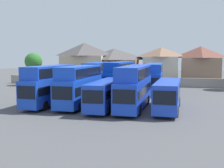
% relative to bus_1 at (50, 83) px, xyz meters
% --- Properties ---
extents(ground, '(140.00, 140.00, 0.00)m').
position_rel_bus_1_xyz_m(ground, '(7.25, 17.78, -2.78)').
color(ground, '#4C4C4F').
extents(depot_boundary_wall, '(56.00, 0.50, 1.80)m').
position_rel_bus_1_xyz_m(depot_boundary_wall, '(7.25, 24.16, -1.88)').
color(depot_boundary_wall, gray).
rests_on(depot_boundary_wall, ground).
extents(bus_1, '(2.98, 10.44, 4.93)m').
position_rel_bus_1_xyz_m(bus_1, '(0.00, 0.00, 0.00)').
color(bus_1, blue).
rests_on(bus_1, ground).
extents(bus_2, '(2.86, 10.17, 4.92)m').
position_rel_bus_1_xyz_m(bus_2, '(3.81, 0.17, -0.00)').
color(bus_2, blue).
rests_on(bus_2, ground).
extents(bus_3, '(2.52, 11.00, 3.26)m').
position_rel_bus_1_xyz_m(bus_3, '(7.32, -0.50, -0.91)').
color(bus_3, blue).
rests_on(bus_3, ground).
extents(bus_4, '(2.78, 11.86, 4.99)m').
position_rel_bus_1_xyz_m(bus_4, '(10.53, 0.14, 0.03)').
color(bus_4, blue).
rests_on(bus_4, ground).
extents(bus_5, '(2.81, 10.42, 3.33)m').
position_rel_bus_1_xyz_m(bus_5, '(14.37, -0.16, -0.87)').
color(bus_5, blue).
rests_on(bus_5, ground).
extents(bus_6, '(3.44, 11.42, 4.96)m').
position_rel_bus_1_xyz_m(bus_6, '(1.89, 14.04, 0.02)').
color(bus_6, blue).
rests_on(bus_6, ground).
extents(bus_7, '(3.29, 11.00, 5.08)m').
position_rel_bus_1_xyz_m(bus_7, '(5.97, 13.96, 0.08)').
color(bus_7, '#0D40C4').
rests_on(bus_7, ground).
extents(bus_8, '(2.84, 11.26, 3.36)m').
position_rel_bus_1_xyz_m(bus_8, '(9.26, 14.49, -0.85)').
color(bus_8, blue).
rests_on(bus_8, ground).
extents(bus_9, '(2.84, 10.95, 4.85)m').
position_rel_bus_1_xyz_m(bus_9, '(11.63, 14.26, -0.04)').
color(bus_9, blue).
rests_on(bus_9, ground).
extents(house_terrace_left, '(10.09, 6.85, 8.97)m').
position_rel_bus_1_xyz_m(house_terrace_left, '(-5.35, 29.33, 1.81)').
color(house_terrace_left, '#C6B293').
rests_on(house_terrace_left, ground).
extents(house_terrace_centre, '(11.43, 7.87, 7.70)m').
position_rel_bus_1_xyz_m(house_terrace_centre, '(1.20, 31.04, 1.16)').
color(house_terrace_centre, '#9E7A60').
rests_on(house_terrace_centre, ground).
extents(house_terrace_right, '(7.56, 7.98, 7.93)m').
position_rel_bus_1_xyz_m(house_terrace_right, '(11.84, 30.35, 1.26)').
color(house_terrace_right, beige).
rests_on(house_terrace_right, ground).
extents(house_terrace_far_right, '(8.11, 7.78, 8.08)m').
position_rel_bus_1_xyz_m(house_terrace_far_right, '(20.06, 30.81, 1.35)').
color(house_terrace_far_right, '#9E7A60').
rests_on(house_terrace_far_right, ground).
extents(tree_left_of_lot, '(3.57, 3.57, 6.72)m').
position_rel_bus_1_xyz_m(tree_left_of_lot, '(-13.64, 21.16, 2.12)').
color(tree_left_of_lot, brown).
rests_on(tree_left_of_lot, ground).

